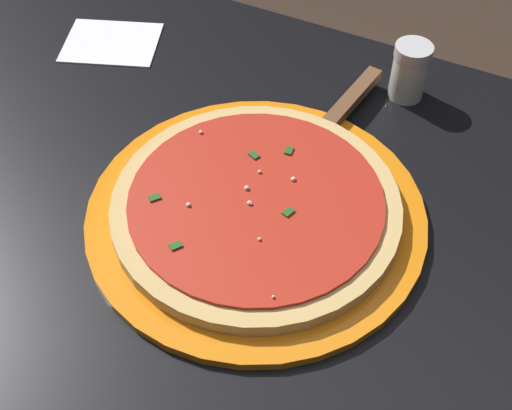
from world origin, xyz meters
The scene contains 6 objects.
restaurant_table centered at (0.00, 0.00, 0.61)m, with size 1.13×0.71×0.76m.
serving_plate centered at (0.03, -0.01, 0.76)m, with size 0.36×0.36×0.01m, color orange.
pizza centered at (0.03, -0.01, 0.78)m, with size 0.30×0.30×0.02m.
pizza_server centered at (0.05, 0.16, 0.77)m, with size 0.08×0.22×0.01m.
napkin_folded_right centered at (-0.29, 0.18, 0.76)m, with size 0.13×0.10×0.00m, color white.
parmesan_shaker centered at (0.11, 0.26, 0.80)m, with size 0.05×0.05×0.07m.
Camera 1 is at (0.24, -0.42, 1.31)m, focal length 47.18 mm.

